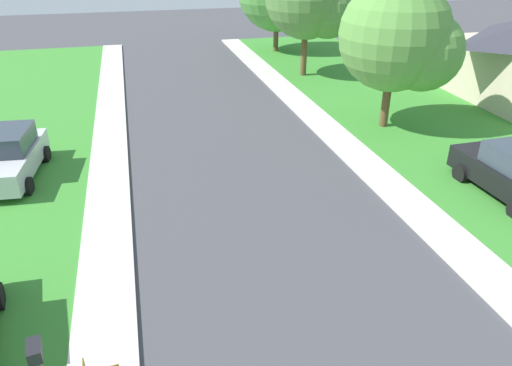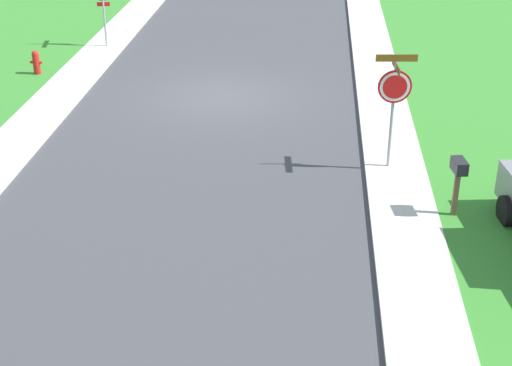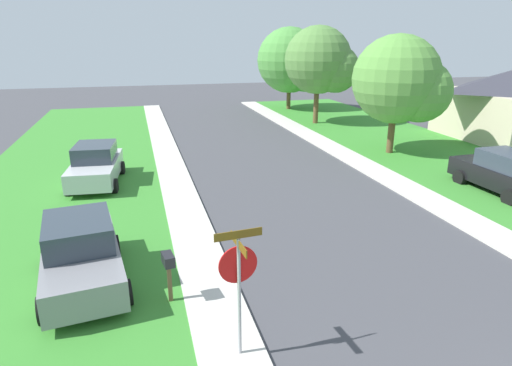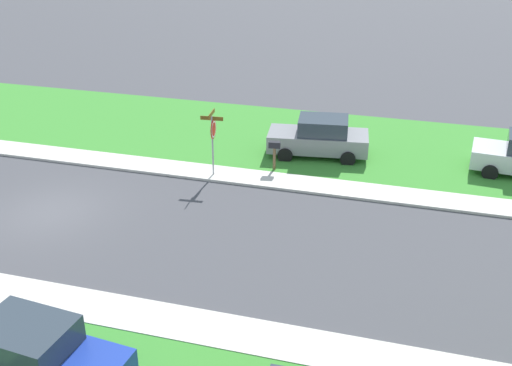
{
  "view_description": "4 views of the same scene",
  "coord_description": "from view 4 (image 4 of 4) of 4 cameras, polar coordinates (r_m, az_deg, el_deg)",
  "views": [
    {
      "loc": [
        -3.48,
        -0.01,
        7.68
      ],
      "look_at": [
        -0.4,
        11.83,
        1.4
      ],
      "focal_mm": 33.75,
      "sensor_mm": 36.0,
      "label": 1
    },
    {
      "loc": [
        -2.8,
        21.05,
        7.56
      ],
      "look_at": [
        -1.76,
        8.52,
        1.4
      ],
      "focal_mm": 53.55,
      "sensor_mm": 36.0,
      "label": 2
    },
    {
      "loc": [
        -6.14,
        -2.35,
        6.07
      ],
      "look_at": [
        -2.4,
        11.24,
        1.4
      ],
      "focal_mm": 30.66,
      "sensor_mm": 36.0,
      "label": 3
    },
    {
      "loc": [
        16.95,
        12.56,
        10.65
      ],
      "look_at": [
        -1.58,
        7.33,
        1.4
      ],
      "focal_mm": 43.22,
      "sensor_mm": 36.0,
      "label": 4
    }
  ],
  "objects": [
    {
      "name": "car_blue_kerbside_mid",
      "position": [
        15.62,
        -19.84,
        -14.92
      ],
      "size": [
        2.34,
        4.45,
        1.76
      ],
      "color": "#1E389E",
      "rests_on": "ground"
    },
    {
      "name": "lawn_west",
      "position": [
        28.41,
        13.48,
        3.0
      ],
      "size": [
        8.0,
        56.0,
        0.08
      ],
      "primitive_type": "cube",
      "color": "#38842D",
      "rests_on": "ground"
    },
    {
      "name": "stop_sign_far_corner",
      "position": [
        24.49,
        -4.01,
        4.64
      ],
      "size": [
        0.92,
        0.92,
        2.77
      ],
      "color": "#9E9EA3",
      "rests_on": "ground"
    },
    {
      "name": "mailbox",
      "position": [
        25.25,
        1.73,
        3.21
      ],
      "size": [
        0.31,
        0.51,
        1.31
      ],
      "color": "brown",
      "rests_on": "ground"
    },
    {
      "name": "ground_plane",
      "position": [
        23.63,
        -18.49,
        -2.56
      ],
      "size": [
        120.0,
        120.0,
        0.0
      ],
      "primitive_type": "plane",
      "color": "#424247"
    },
    {
      "name": "car_grey_far_down_street",
      "position": [
        26.91,
        5.88,
        4.23
      ],
      "size": [
        2.45,
        4.5,
        1.76
      ],
      "color": "gray",
      "rests_on": "ground"
    },
    {
      "name": "sidewalk_east",
      "position": [
        16.21,
        10.29,
        -15.68
      ],
      "size": [
        1.4,
        56.0,
        0.1
      ],
      "primitive_type": "cube",
      "color": "beige",
      "rests_on": "ground"
    },
    {
      "name": "sidewalk_west",
      "position": [
        24.11,
        12.79,
        -1.1
      ],
      "size": [
        1.4,
        56.0,
        0.1
      ],
      "primitive_type": "cube",
      "color": "beige",
      "rests_on": "ground"
    }
  ]
}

